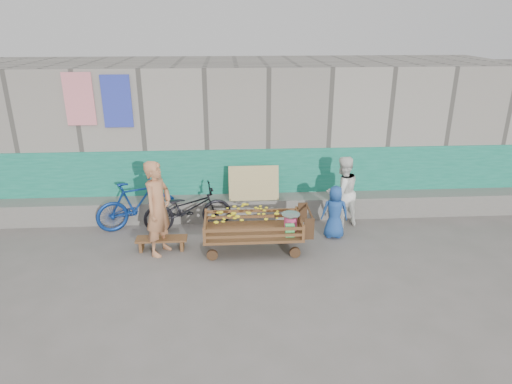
{
  "coord_description": "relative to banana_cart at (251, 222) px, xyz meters",
  "views": [
    {
      "loc": [
        -0.2,
        -6.34,
        3.89
      ],
      "look_at": [
        0.28,
        1.2,
        1.0
      ],
      "focal_mm": 32.0,
      "sensor_mm": 36.0,
      "label": 1
    }
  ],
  "objects": [
    {
      "name": "banana_cart",
      "position": [
        0.0,
        0.0,
        0.0
      ],
      "size": [
        1.88,
        0.86,
        0.8
      ],
      "color": "brown",
      "rests_on": "ground"
    },
    {
      "name": "building_wall",
      "position": [
        -0.17,
        3.14,
        0.92
      ],
      "size": [
        12.0,
        3.5,
        3.0
      ],
      "color": "gray",
      "rests_on": "ground"
    },
    {
      "name": "vendor_man",
      "position": [
        -1.59,
        0.02,
        0.3
      ],
      "size": [
        0.63,
        0.73,
        1.69
      ],
      "primitive_type": "imported",
      "rotation": [
        0.0,
        0.0,
        1.12
      ],
      "color": "#B7774F",
      "rests_on": "ground"
    },
    {
      "name": "bench",
      "position": [
        -1.59,
        0.13,
        -0.38
      ],
      "size": [
        0.9,
        0.27,
        0.23
      ],
      "color": "brown",
      "rests_on": "ground"
    },
    {
      "name": "ground",
      "position": [
        -0.17,
        -0.91,
        -0.54
      ],
      "size": [
        80.0,
        80.0,
        0.0
      ],
      "primitive_type": "plane",
      "color": "#5F5C56",
      "rests_on": "ground"
    },
    {
      "name": "bicycle_blue",
      "position": [
        -2.17,
        1.13,
        -0.06
      ],
      "size": [
        1.64,
        1.07,
        0.96
      ],
      "primitive_type": "imported",
      "rotation": [
        0.0,
        0.0,
        2.0
      ],
      "color": "navy",
      "rests_on": "ground"
    },
    {
      "name": "child",
      "position": [
        1.59,
        0.44,
        -0.03
      ],
      "size": [
        0.53,
        0.38,
        1.01
      ],
      "primitive_type": "imported",
      "rotation": [
        0.0,
        0.0,
        3.03
      ],
      "color": "#1E4791",
      "rests_on": "ground"
    },
    {
      "name": "bicycle_dark",
      "position": [
        -1.18,
        0.94,
        -0.1
      ],
      "size": [
        1.78,
        0.91,
        0.89
      ],
      "primitive_type": "imported",
      "rotation": [
        0.0,
        0.0,
        1.77
      ],
      "color": "black",
      "rests_on": "ground"
    },
    {
      "name": "woman",
      "position": [
        1.84,
        0.94,
        0.17
      ],
      "size": [
        0.85,
        0.76,
        1.43
      ],
      "primitive_type": "imported",
      "rotation": [
        0.0,
        0.0,
        3.53
      ],
      "color": "white",
      "rests_on": "ground"
    }
  ]
}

